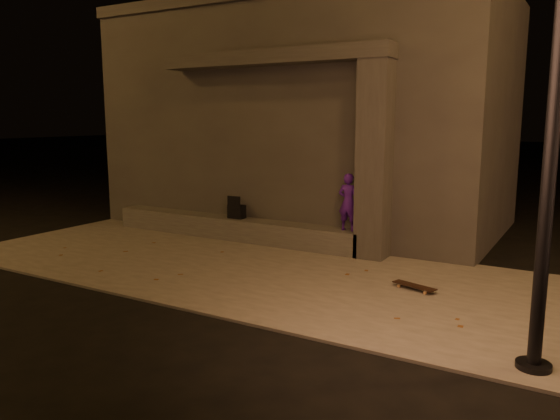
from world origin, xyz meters
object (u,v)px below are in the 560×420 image
Objects in this scene: skateboarder at (348,202)px; skateboard at (414,286)px; column at (375,161)px; backpack at (237,210)px.

skateboarder reaches higher than skateboard.
skateboarder is (-0.50, 0.00, -0.80)m from column.
backpack is (-3.07, 0.00, -1.18)m from column.
skateboarder is at bearing 155.66° from skateboard.
skateboard is at bearing 139.82° from skateboarder.
column is at bearing -178.88° from skateboarder.
column is at bearing 146.23° from skateboard.
column is 3.29m from backpack.
column is 3.28× the size of skateboarder.
skateboard is (4.34, -1.56, -0.56)m from backpack.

